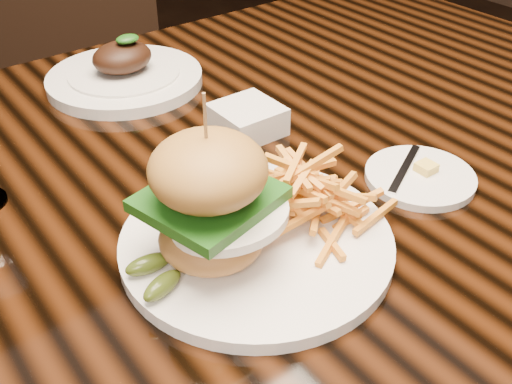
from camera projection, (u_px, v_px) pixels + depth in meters
dining_table at (186, 221)px, 0.79m from camera, size 1.60×0.90×0.75m
burger_plate at (254, 210)px, 0.60m from camera, size 0.29×0.28×0.19m
side_saucer at (420, 177)px, 0.73m from camera, size 0.13×0.13×0.02m
ramekin at (247, 119)px, 0.82m from camera, size 0.09×0.09×0.04m
far_dish at (125, 75)px, 0.94m from camera, size 0.24×0.24×0.08m
chair_far at (76, 62)px, 1.54m from camera, size 0.60×0.60×0.95m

